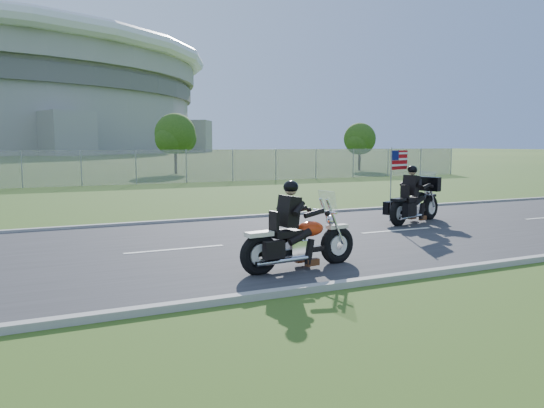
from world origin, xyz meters
name	(u,v)px	position (x,y,z in m)	size (l,w,h in m)	color
ground	(259,244)	(0.00, 0.00, 0.00)	(420.00, 420.00, 0.00)	#244916
road	(259,243)	(0.00, 0.00, 0.02)	(120.00, 8.00, 0.04)	#28282B
curb_north	(205,220)	(0.00, 4.05, 0.05)	(120.00, 0.18, 0.12)	#9E9B93
curb_south	(357,283)	(0.00, -4.05, 0.05)	(120.00, 0.18, 0.12)	#9E9B93
fence	(22,169)	(-5.00, 20.00, 1.00)	(60.00, 0.03, 2.00)	gray
tree_fence_near	(176,136)	(6.04, 30.04, 2.97)	(3.52, 3.28, 4.75)	#382316
tree_fence_far	(360,141)	(22.04, 28.03, 2.64)	(3.08, 2.87, 4.20)	#382316
motorcycle_lead	(298,242)	(-0.39, -2.70, 0.53)	(2.51, 0.78, 1.69)	black
motorcycle_follow	(415,204)	(5.44, 1.00, 0.59)	(2.47, 1.26, 2.14)	black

